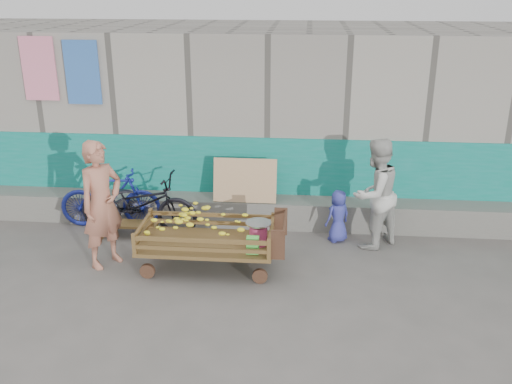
# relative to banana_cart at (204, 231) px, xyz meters

# --- Properties ---
(ground) EXTENTS (80.00, 80.00, 0.00)m
(ground) POSITION_rel_banana_cart_xyz_m (0.11, -0.77, -0.58)
(ground) COLOR #53514C
(ground) RESTS_ON ground
(building_wall) EXTENTS (12.00, 3.50, 3.00)m
(building_wall) POSITION_rel_banana_cart_xyz_m (0.10, 3.28, 0.89)
(building_wall) COLOR gray
(building_wall) RESTS_ON ground
(banana_cart) EXTENTS (2.00, 0.91, 0.85)m
(banana_cart) POSITION_rel_banana_cart_xyz_m (0.00, 0.00, 0.00)
(banana_cart) COLOR brown
(banana_cart) RESTS_ON ground
(bench) EXTENTS (0.98, 0.29, 0.25)m
(bench) POSITION_rel_banana_cart_xyz_m (-1.39, 0.89, -0.40)
(bench) COLOR brown
(bench) RESTS_ON ground
(vendor_man) EXTENTS (0.72, 0.79, 1.80)m
(vendor_man) POSITION_rel_banana_cart_xyz_m (-1.40, 0.02, 0.32)
(vendor_man) COLOR #A56650
(vendor_man) RESTS_ON ground
(woman) EXTENTS (1.03, 1.01, 1.67)m
(woman) POSITION_rel_banana_cart_xyz_m (2.38, 0.95, 0.26)
(woman) COLOR #BABBB4
(woman) RESTS_ON ground
(child) EXTENTS (0.48, 0.44, 0.82)m
(child) POSITION_rel_banana_cart_xyz_m (1.87, 1.07, -0.17)
(child) COLOR #333894
(child) RESTS_ON ground
(bicycle_dark) EXTENTS (1.91, 0.75, 0.98)m
(bicycle_dark) POSITION_rel_banana_cart_xyz_m (-1.23, 1.08, -0.08)
(bicycle_dark) COLOR black
(bicycle_dark) RESTS_ON ground
(bicycle_blue) EXTENTS (1.66, 0.58, 0.98)m
(bicycle_blue) POSITION_rel_banana_cart_xyz_m (-1.74, 1.28, -0.09)
(bicycle_blue) COLOR navy
(bicycle_blue) RESTS_ON ground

